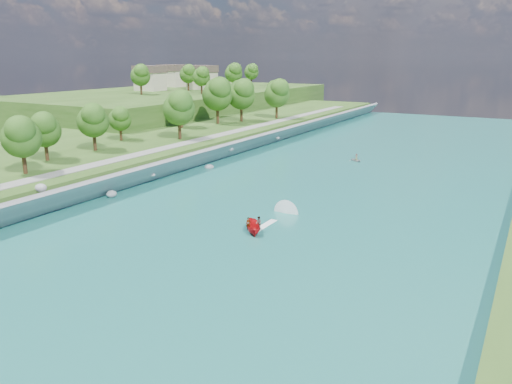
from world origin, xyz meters
The scene contains 11 objects.
ground centered at (0.00, 0.00, 0.00)m, with size 260.00×260.00×0.00m, color #2D5119.
river_water centered at (0.00, 20.00, 0.05)m, with size 55.00×240.00×0.10m, color #1B6A69.
berm_west centered at (-50.00, 20.00, 1.75)m, with size 45.00×240.00×3.50m, color #2D5119.
ridge_west centered at (-82.50, 95.00, 4.50)m, with size 60.00×120.00×9.00m, color #2D5119.
riprap_bank centered at (-25.85, 19.09, 1.80)m, with size 4.58×236.00×4.53m.
riverside_path centered at (-32.50, 20.00, 3.55)m, with size 3.00×200.00×0.10m, color gray.
ridge_houses centered at (-88.67, 100.00, 13.31)m, with size 29.50×29.50×8.40m.
trees_west centered at (-40.66, 11.97, 9.50)m, with size 18.42×151.56×13.90m.
trees_ridge centered at (-72.67, 97.49, 14.14)m, with size 20.65×64.47×10.91m.
motorboat centered at (0.92, 2.77, 0.74)m, with size 3.60×18.80×1.95m.
raft centered at (-2.00, 47.76, 0.44)m, with size 3.40×3.25×1.49m.
Camera 1 is at (28.77, -47.49, 20.34)m, focal length 35.00 mm.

